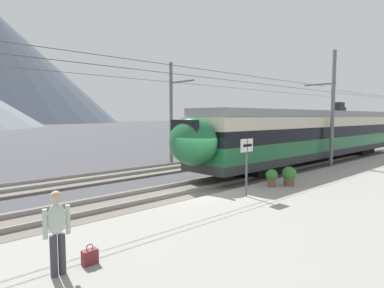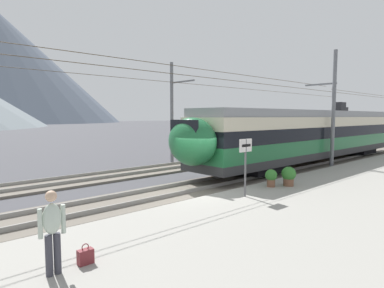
{
  "view_description": "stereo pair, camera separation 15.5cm",
  "coord_description": "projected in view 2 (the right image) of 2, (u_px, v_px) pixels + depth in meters",
  "views": [
    {
      "loc": [
        -9.44,
        -9.81,
        3.44
      ],
      "look_at": [
        2.98,
        3.55,
        1.89
      ],
      "focal_mm": 30.27,
      "sensor_mm": 36.0,
      "label": 1
    },
    {
      "loc": [
        -9.33,
        -9.92,
        3.44
      ],
      "look_at": [
        2.98,
        3.55,
        1.89
      ],
      "focal_mm": 30.27,
      "sensor_mm": 36.0,
      "label": 2
    }
  ],
  "objects": [
    {
      "name": "handbag_beside_passenger",
      "position": [
        86.0,
        256.0,
        6.85
      ],
      "size": [
        0.32,
        0.18,
        0.45
      ],
      "color": "maroon",
      "rests_on": "platform_slab"
    },
    {
      "name": "catenary_mast_mid",
      "position": [
        331.0,
        108.0,
        20.71
      ],
      "size": [
        44.59,
        2.12,
        7.63
      ],
      "color": "slate",
      "rests_on": "ground"
    },
    {
      "name": "potted_plant_by_shelter",
      "position": [
        289.0,
        175.0,
        14.55
      ],
      "size": [
        0.64,
        0.64,
        0.87
      ],
      "color": "brown",
      "rests_on": "platform_slab"
    },
    {
      "name": "ground_plane",
      "position": [
        197.0,
        197.0,
        13.85
      ],
      "size": [
        400.0,
        400.0,
        0.0
      ],
      "primitive_type": "plane",
      "color": "#424247"
    },
    {
      "name": "train_near_platform",
      "position": [
        313.0,
        134.0,
        22.77
      ],
      "size": [
        24.67,
        2.97,
        4.27
      ],
      "color": "#2D2D30",
      "rests_on": "track_near"
    },
    {
      "name": "track_near",
      "position": [
        180.0,
        191.0,
        14.68
      ],
      "size": [
        120.0,
        3.0,
        0.28
      ],
      "color": "#6B6359",
      "rests_on": "ground"
    },
    {
      "name": "catenary_mast_far_side",
      "position": [
        173.0,
        110.0,
        23.88
      ],
      "size": [
        44.59,
        2.6,
        7.41
      ],
      "color": "slate",
      "rests_on": "ground"
    },
    {
      "name": "platform_slab",
      "position": [
        304.0,
        221.0,
        10.21
      ],
      "size": [
        120.0,
        7.9,
        0.32
      ],
      "primitive_type": "cube",
      "color": "gray",
      "rests_on": "ground"
    },
    {
      "name": "potted_plant_platform_edge",
      "position": [
        271.0,
        177.0,
        14.35
      ],
      "size": [
        0.53,
        0.53,
        0.78
      ],
      "color": "brown",
      "rests_on": "platform_slab"
    },
    {
      "name": "passenger_walking",
      "position": [
        52.0,
        228.0,
        6.32
      ],
      "size": [
        0.53,
        0.22,
        1.69
      ],
      "color": "#383842",
      "rests_on": "platform_slab"
    },
    {
      "name": "train_far_track",
      "position": [
        322.0,
        128.0,
        35.44
      ],
      "size": [
        33.4,
        2.87,
        4.27
      ],
      "color": "#2D2D30",
      "rests_on": "track_far"
    },
    {
      "name": "platform_sign",
      "position": [
        246.0,
        154.0,
        12.51
      ],
      "size": [
        0.7,
        0.08,
        2.25
      ],
      "color": "#59595B",
      "rests_on": "platform_slab"
    },
    {
      "name": "track_far",
      "position": [
        118.0,
        175.0,
        18.72
      ],
      "size": [
        120.0,
        3.0,
        0.28
      ],
      "color": "#6B6359",
      "rests_on": "ground"
    }
  ]
}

